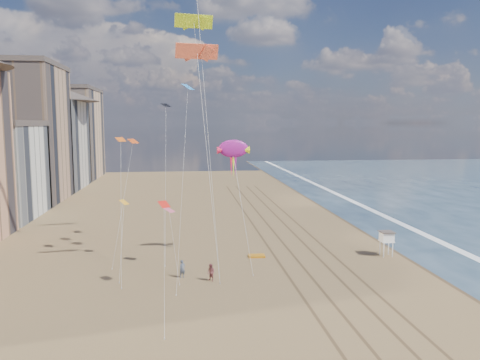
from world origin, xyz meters
name	(u,v)px	position (x,y,z in m)	size (l,w,h in m)	color
ground	(356,351)	(0.00, 0.00, 0.00)	(260.00, 260.00, 0.00)	brown
wet_sand	(379,226)	(19.00, 40.00, 0.00)	(260.00, 260.00, 0.00)	#42301E
foam	(404,225)	(23.20, 40.00, 0.00)	(260.00, 260.00, 0.00)	white
tracks	(294,245)	(2.55, 30.00, 0.01)	(7.68, 120.00, 0.01)	brown
buildings	(12,138)	(-45.73, 65.59, 13.55)	(34.72, 131.35, 29.00)	#C6B284
lifeguard_stand	(387,237)	(12.68, 23.33, 2.40)	(1.72, 1.72, 3.11)	white
grounded_kite	(257,256)	(-3.47, 24.81, 0.12)	(2.03, 1.29, 0.23)	orange
show_kite	(233,149)	(-6.27, 25.58, 13.37)	(4.04, 4.44, 15.80)	#981781
kite_flyer_a	(182,269)	(-12.61, 17.99, 0.96)	(0.70, 0.46, 1.93)	#505767
kite_flyer_b	(211,273)	(-9.62, 16.49, 0.93)	(0.90, 0.70, 1.86)	#934B4A
small_kites	(153,148)	(-15.88, 25.17, 13.54)	(9.73, 19.03, 14.63)	#E15913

